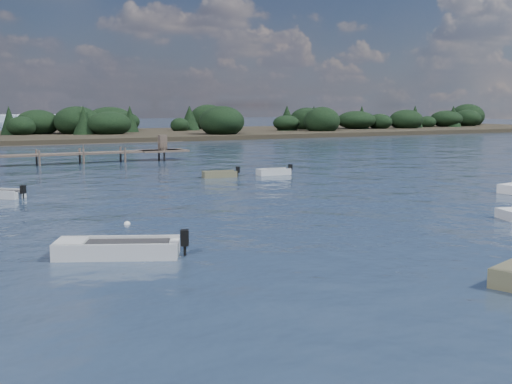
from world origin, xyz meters
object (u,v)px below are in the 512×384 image
dinghy_mid_grey (117,252)px  tender_far_grey_b (274,173)px  tender_far_grey (0,195)px  tender_far_white (220,176)px

dinghy_mid_grey → tender_far_grey_b: bearing=49.0°
tender_far_grey → tender_far_grey_b: size_ratio=0.95×
tender_far_grey → tender_far_white: 17.76m
tender_far_grey_b → tender_far_white: (-4.81, 0.48, -0.00)m
tender_far_grey → dinghy_mid_grey: size_ratio=0.59×
dinghy_mid_grey → tender_far_white: 27.80m
tender_far_grey → tender_far_white: size_ratio=0.96×
tender_far_grey → tender_far_white: tender_far_grey is taller
tender_far_grey → dinghy_mid_grey: (2.20, -19.26, 0.02)m
tender_far_grey → tender_far_grey_b: (22.09, 3.61, 0.00)m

